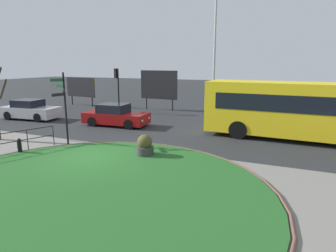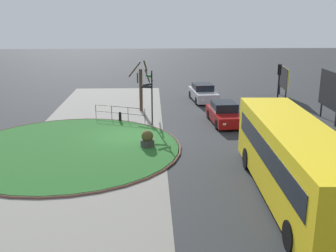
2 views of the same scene
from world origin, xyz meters
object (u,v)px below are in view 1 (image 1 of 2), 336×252
object	(u,v)px
bollard_foreground	(20,146)
car_far_lane	(116,116)
signpost_directional	(64,103)
billboard_right	(159,85)
bus_yellow	(310,110)
car_near_lane	(30,110)
planter_near_signpost	(145,147)
lamppost_tall	(215,49)
traffic_light_near	(117,81)
billboard_left	(81,88)

from	to	relation	value
bollard_foreground	car_far_lane	xyz separation A→B (m)	(0.54, 7.10, 0.28)
signpost_directional	billboard_right	size ratio (longest dim) A/B	1.03
bus_yellow	billboard_right	bearing A→B (deg)	-27.23
bollard_foreground	car_near_lane	world-z (taller)	car_near_lane
car_far_lane	planter_near_signpost	distance (m)	7.14
lamppost_tall	planter_near_signpost	distance (m)	11.56
car_near_lane	billboard_right	bearing A→B (deg)	42.95
signpost_directional	traffic_light_near	size ratio (longest dim) A/B	1.00
bus_yellow	lamppost_tall	size ratio (longest dim) A/B	1.14
traffic_light_near	lamppost_tall	world-z (taller)	lamppost_tall
signpost_directional	billboard_left	distance (m)	14.38
signpost_directional	lamppost_tall	bearing A→B (deg)	64.78
billboard_left	billboard_right	xyz separation A→B (m)	(8.04, 0.62, 0.41)
car_near_lane	traffic_light_near	size ratio (longest dim) A/B	1.22
billboard_left	billboard_right	world-z (taller)	billboard_right
billboard_left	planter_near_signpost	distance (m)	17.71
bus_yellow	billboard_right	distance (m)	13.52
bus_yellow	traffic_light_near	xyz separation A→B (m)	(-14.30, 3.74, 1.01)
lamppost_tall	signpost_directional	bearing A→B (deg)	-115.22
signpost_directional	planter_near_signpost	world-z (taller)	signpost_directional
lamppost_tall	billboard_left	distance (m)	13.86
bollard_foreground	billboard_right	distance (m)	14.45
car_near_lane	car_far_lane	bearing A→B (deg)	-1.00
bollard_foreground	signpost_directional	bearing A→B (deg)	69.06
car_far_lane	billboard_left	bearing A→B (deg)	137.46
car_near_lane	signpost_directional	bearing A→B (deg)	-36.43
bollard_foreground	lamppost_tall	distance (m)	14.54
signpost_directional	billboard_right	bearing A→B (deg)	92.17
lamppost_tall	planter_near_signpost	world-z (taller)	lamppost_tall
car_far_lane	lamppost_tall	xyz separation A→B (m)	(5.17, 5.43, 4.42)
lamppost_tall	billboard_right	bearing A→B (deg)	161.28
signpost_directional	traffic_light_near	bearing A→B (deg)	107.47
lamppost_tall	planter_near_signpost	size ratio (longest dim) A/B	9.44
lamppost_tall	billboard_left	xyz separation A→B (m)	(-13.40, 1.19, -3.33)
bollard_foreground	lamppost_tall	size ratio (longest dim) A/B	0.08
planter_near_signpost	billboard_left	bearing A→B (deg)	138.10
car_near_lane	car_far_lane	xyz separation A→B (m)	(7.09, 0.57, -0.01)
bollard_foreground	billboard_right	xyz separation A→B (m)	(0.35, 14.34, 1.77)
car_near_lane	billboard_right	distance (m)	10.53
bus_yellow	billboard_left	bearing A→B (deg)	-14.84
car_near_lane	traffic_light_near	world-z (taller)	traffic_light_near
traffic_light_near	bollard_foreground	bearing A→B (deg)	115.15
car_near_lane	planter_near_signpost	size ratio (longest dim) A/B	4.39
signpost_directional	bus_yellow	size ratio (longest dim) A/B	0.34
traffic_light_near	billboard_right	world-z (taller)	traffic_light_near
bus_yellow	car_near_lane	distance (m)	18.78
lamppost_tall	billboard_left	size ratio (longest dim) A/B	2.58
bollard_foreground	billboard_left	distance (m)	15.79
bollard_foreground	planter_near_signpost	size ratio (longest dim) A/B	0.73
traffic_light_near	planter_near_signpost	world-z (taller)	traffic_light_near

